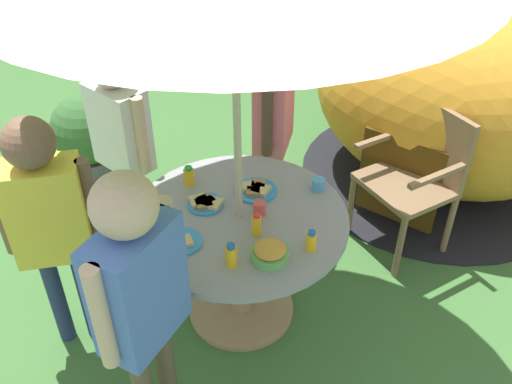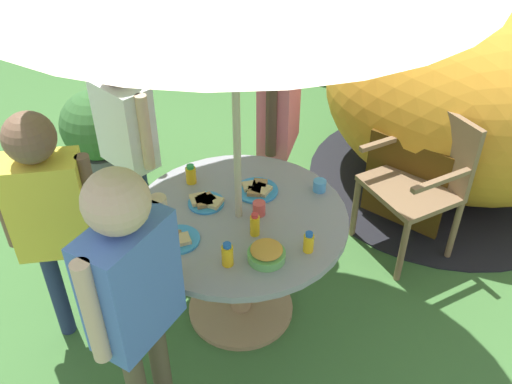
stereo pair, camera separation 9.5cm
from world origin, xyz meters
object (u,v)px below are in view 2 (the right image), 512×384
at_px(potted_plant, 98,133).
at_px(plate_center_front, 257,189).
at_px(juice_bottle_mid_left, 255,225).
at_px(wooden_chair, 423,174).
at_px(child_in_pink_shirt, 279,109).
at_px(juice_bottle_near_right, 309,242).
at_px(juice_bottle_far_right, 227,255).
at_px(cup_near, 259,208).
at_px(child_in_blue_shirt, 131,283).
at_px(juice_bottle_center_back, 191,174).
at_px(plate_far_left, 206,201).
at_px(snack_bowl, 266,253).
at_px(dome_tent, 460,99).
at_px(plate_near_left, 178,239).
at_px(juice_bottle_mid_right, 168,264).
at_px(child_in_yellow_shirt, 49,206).
at_px(cup_far, 320,186).
at_px(garden_table, 239,242).
at_px(child_in_white_shirt, 125,125).

relative_size(potted_plant, plate_center_front, 3.20).
relative_size(plate_center_front, juice_bottle_mid_left, 1.82).
height_order(wooden_chair, child_in_pink_shirt, child_in_pink_shirt).
distance_m(plate_center_front, juice_bottle_near_right, 0.52).
distance_m(juice_bottle_far_right, juice_bottle_mid_left, 0.24).
distance_m(child_in_pink_shirt, cup_near, 0.83).
xyz_separation_m(juice_bottle_near_right, juice_bottle_far_right, (-0.30, -0.24, 0.01)).
relative_size(child_in_blue_shirt, juice_bottle_center_back, 12.96).
bearing_deg(child_in_blue_shirt, plate_far_left, 14.19).
bearing_deg(snack_bowl, juice_bottle_center_back, 148.07).
bearing_deg(juice_bottle_far_right, dome_tent, 71.16).
relative_size(plate_near_left, juice_bottle_mid_right, 1.89).
distance_m(child_in_yellow_shirt, plate_center_front, 1.05).
height_order(juice_bottle_far_right, cup_far, juice_bottle_far_right).
height_order(child_in_yellow_shirt, child_in_blue_shirt, child_in_blue_shirt).
distance_m(dome_tent, potted_plant, 2.55).
xyz_separation_m(juice_bottle_near_right, cup_near, (-0.32, 0.15, -0.02)).
xyz_separation_m(plate_center_front, juice_bottle_mid_left, (0.13, -0.32, 0.05)).
height_order(wooden_chair, juice_bottle_center_back, wooden_chair).
bearing_deg(garden_table, juice_bottle_mid_right, -102.90).
relative_size(child_in_yellow_shirt, plate_far_left, 7.05).
bearing_deg(child_in_yellow_shirt, juice_bottle_mid_right, -33.05).
distance_m(snack_bowl, juice_bottle_far_right, 0.18).
distance_m(juice_bottle_near_right, juice_bottle_center_back, 0.81).
relative_size(wooden_chair, plate_near_left, 4.51).
xyz_separation_m(child_in_blue_shirt, plate_far_left, (-0.11, 0.79, -0.20)).
xyz_separation_m(wooden_chair, potted_plant, (-2.24, -0.25, -0.14)).
relative_size(wooden_chair, child_in_yellow_shirt, 0.69).
relative_size(dome_tent, cup_far, 34.38).
distance_m(child_in_pink_shirt, juice_bottle_center_back, 0.74).
distance_m(child_in_yellow_shirt, juice_bottle_far_right, 0.88).
bearing_deg(juice_bottle_mid_left, child_in_pink_shirt, 105.76).
distance_m(child_in_pink_shirt, cup_far, 0.65).
relative_size(potted_plant, plate_near_left, 3.49).
relative_size(garden_table, plate_near_left, 5.32).
height_order(dome_tent, potted_plant, dome_tent).
relative_size(plate_near_left, juice_bottle_far_right, 1.69).
bearing_deg(potted_plant, snack_bowl, -29.08).
distance_m(garden_table, dome_tent, 1.97).
relative_size(child_in_pink_shirt, snack_bowl, 7.61).
relative_size(snack_bowl, cup_far, 2.53).
xyz_separation_m(wooden_chair, child_in_white_shirt, (-1.63, -0.69, 0.32)).
xyz_separation_m(dome_tent, cup_near, (-0.74, -1.73, 0.06)).
distance_m(potted_plant, plate_far_left, 1.51).
distance_m(potted_plant, juice_bottle_mid_left, 1.85).
xyz_separation_m(wooden_chair, cup_near, (-0.67, -0.93, 0.20)).
xyz_separation_m(snack_bowl, juice_bottle_far_right, (-0.15, -0.10, 0.02)).
bearing_deg(garden_table, cup_far, 50.71).
bearing_deg(child_in_white_shirt, plate_far_left, -3.86).
bearing_deg(plate_near_left, child_in_blue_shirt, -78.26).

